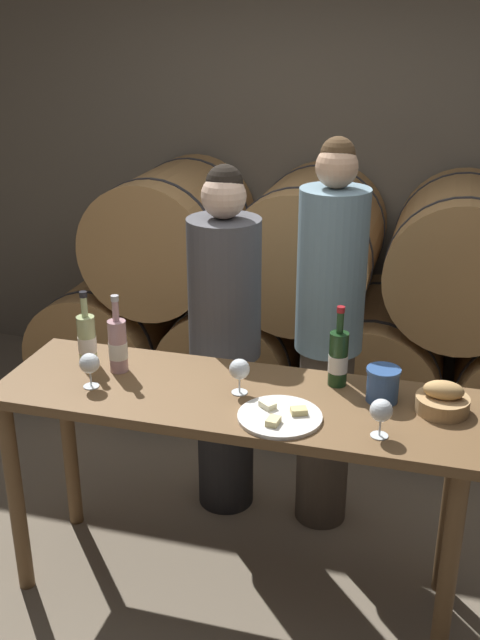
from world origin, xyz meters
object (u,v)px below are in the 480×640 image
wine_bottle_rose (118,345)px  cheese_plate (280,416)px  person_left (225,343)px  wine_glass_left (239,370)px  blue_crock (383,383)px  tasting_table (232,426)px  wine_bottle_white (87,340)px  wine_glass_far_left (89,364)px  wine_glass_center (381,411)px  person_right (328,339)px  bread_basket (443,400)px  wine_bottle_red (338,358)px

wine_bottle_rose → cheese_plate: wine_bottle_rose is taller
person_left → wine_glass_left: bearing=-68.1°
blue_crock → tasting_table: bearing=-169.8°
tasting_table → wine_bottle_white: 0.68m
blue_crock → wine_glass_far_left: 1.08m
wine_glass_center → tasting_table: bearing=164.2°
person_right → blue_crock: person_right is taller
blue_crock → wine_bottle_white: bearing=-179.7°
wine_bottle_rose → wine_glass_left: size_ratio=2.31×
blue_crock → person_left: bearing=147.2°
person_left → person_right: person_right is taller
person_right → wine_glass_center: size_ratio=12.98×
blue_crock → bread_basket: size_ratio=0.67×
wine_glass_far_left → wine_glass_left: 0.56m
wine_glass_far_left → wine_glass_left: bearing=10.6°
wine_bottle_white → blue_crock: (1.16, 0.01, -0.04)m
blue_crock → wine_glass_left: 0.52m
wine_glass_far_left → person_right: bearing=40.0°
wine_bottle_rose → person_left: bearing=60.9°
bread_basket → wine_glass_left: bearing=-175.3°
wine_bottle_red → person_left: bearing=145.0°
tasting_table → bread_basket: bearing=5.5°
wine_bottle_white → bread_basket: wine_bottle_white is taller
blue_crock → bread_basket: bearing=-6.6°
person_right → wine_glass_left: person_right is taller
person_left → wine_glass_center: 1.06m
wine_bottle_red → blue_crock: wine_bottle_red is taller
wine_bottle_white → bread_basket: (1.38, -0.02, -0.06)m
person_right → cheese_plate: (-0.05, -0.71, -0.00)m
tasting_table → bread_basket: bread_basket is taller
blue_crock → wine_glass_far_left: (-1.07, -0.19, 0.03)m
wine_bottle_red → blue_crock: size_ratio=2.48×
wine_bottle_rose → bread_basket: (1.23, 0.00, -0.07)m
wine_bottle_rose → bread_basket: bearing=0.2°
tasting_table → wine_bottle_white: (-0.62, 0.09, 0.24)m
wine_bottle_red → cheese_plate: wine_bottle_red is taller
person_left → person_right: 0.47m
wine_glass_far_left → wine_glass_center: 1.09m
person_left → wine_glass_far_left: size_ratio=12.01×
wine_bottle_rose → wine_glass_center: (1.04, -0.23, -0.01)m
wine_bottle_rose → bread_basket: size_ratio=1.66×
person_left → wine_glass_left: size_ratio=12.01×
blue_crock → wine_glass_left: size_ratio=0.94×
person_left → wine_glass_center: bearing=-44.0°
wine_bottle_rose → wine_glass_far_left: size_ratio=2.31×
blue_crock → person_right: bearing=119.9°
person_left → wine_glass_far_left: bearing=-116.2°
wine_bottle_red → wine_glass_center: (0.19, -0.34, -0.02)m
wine_glass_left → blue_crock: bearing=9.3°
blue_crock → wine_glass_center: (0.02, -0.25, 0.03)m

